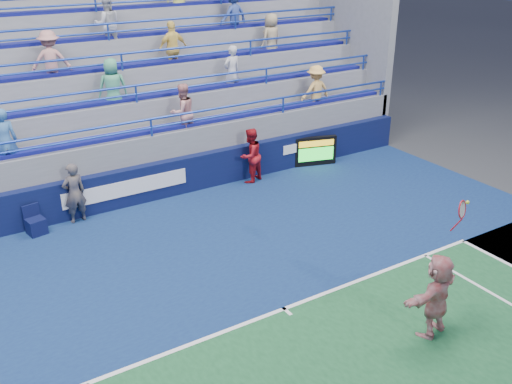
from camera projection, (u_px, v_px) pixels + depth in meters
ground at (284, 310)px, 11.71m from camera, size 120.00×120.00×0.00m
sponsor_wall at (158, 181)px, 16.53m from camera, size 18.00×0.32×1.10m
bleacher_stand at (112, 116)px, 19.05m from camera, size 18.00×5.60×6.13m
serve_speed_board at (315, 151)px, 18.97m from camera, size 1.43×0.55×1.00m
judge_chair at (36, 225)px, 14.62m from camera, size 0.51×0.51×0.77m
tennis_player at (436, 295)px, 10.69m from camera, size 1.65×0.81×2.74m
line_judge at (74, 193)px, 15.01m from camera, size 0.66×0.48×1.68m
ball_girl at (250, 156)px, 17.55m from camera, size 1.01×0.91×1.72m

